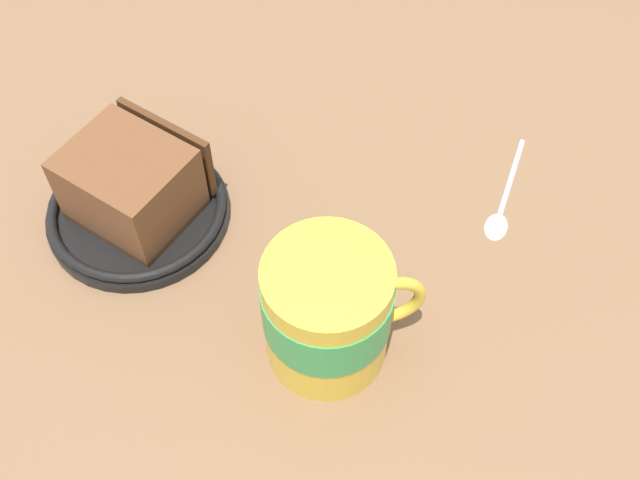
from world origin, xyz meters
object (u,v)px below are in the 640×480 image
(teaspoon, at_px, (502,208))
(tea_mug, at_px, (328,309))
(small_plate, at_px, (138,210))
(cake_slice, at_px, (132,182))

(teaspoon, bearing_deg, tea_mug, -91.80)
(small_plate, xyz_separation_m, cake_slice, (-0.00, 0.00, 0.04))
(tea_mug, bearing_deg, cake_slice, -171.21)
(small_plate, relative_size, cake_slice, 1.39)
(cake_slice, height_order, tea_mug, tea_mug)
(small_plate, bearing_deg, cake_slice, 103.64)
(tea_mug, height_order, teaspoon, tea_mug)
(small_plate, xyz_separation_m, tea_mug, (0.20, 0.03, 0.05))
(tea_mug, relative_size, teaspoon, 0.99)
(small_plate, distance_m, tea_mug, 0.21)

